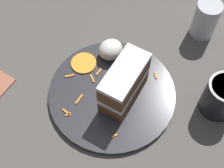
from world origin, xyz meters
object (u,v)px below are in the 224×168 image
at_px(plate, 112,93).
at_px(coffee_mug, 222,96).
at_px(cream_dollop, 111,50).
at_px(cake_slice, 123,83).
at_px(orange_garnish, 84,63).
at_px(drinking_glass, 206,23).

relative_size(plate, coffee_mug, 3.17).
relative_size(cream_dollop, coffee_mug, 0.65).
height_order(cake_slice, orange_garnish, cake_slice).
relative_size(cake_slice, cream_dollop, 2.34).
relative_size(drinking_glass, coffee_mug, 1.08).
bearing_deg(cake_slice, cream_dollop, 133.88).
relative_size(plate, drinking_glass, 2.94).
bearing_deg(drinking_glass, cake_slice, -1.61).
bearing_deg(cake_slice, plate, -163.57).
distance_m(drinking_glass, coffee_mug, 0.21).
bearing_deg(drinking_glass, orange_garnish, -24.37).
distance_m(plate, coffee_mug, 0.24).
xyz_separation_m(cream_dollop, drinking_glass, (-0.22, 0.11, 0.01)).
xyz_separation_m(cream_dollop, orange_garnish, (0.06, -0.03, -0.02)).
bearing_deg(plate, drinking_glass, 174.52).
height_order(cake_slice, drinking_glass, cake_slice).
relative_size(orange_garnish, drinking_glass, 0.62).
relative_size(plate, orange_garnish, 4.76).
bearing_deg(cream_dollop, drinking_glass, 154.86).
height_order(drinking_glass, coffee_mug, drinking_glass).
xyz_separation_m(plate, drinking_glass, (-0.29, 0.03, 0.04)).
relative_size(plate, cake_slice, 2.08).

